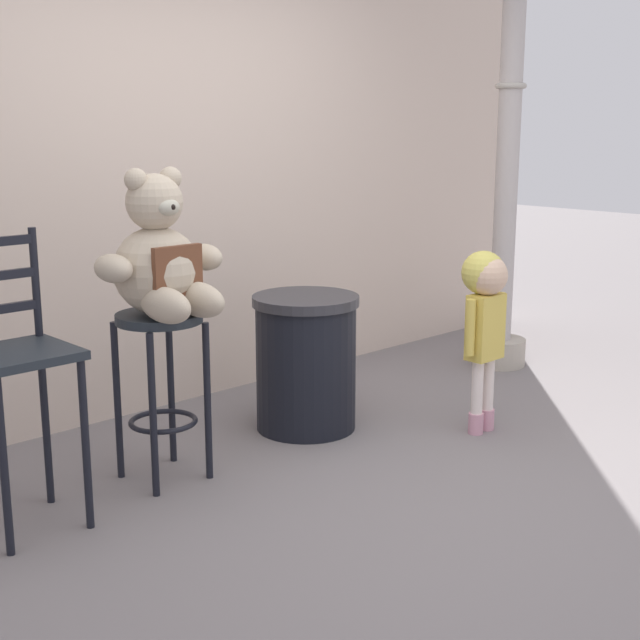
{
  "coord_description": "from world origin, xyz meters",
  "views": [
    {
      "loc": [
        -2.74,
        -2.33,
        1.59
      ],
      "look_at": [
        0.13,
        0.68,
        0.65
      ],
      "focal_mm": 49.77,
      "sensor_mm": 36.0,
      "label": 1
    }
  ],
  "objects_px": {
    "teddy_bear": "(161,261)",
    "bar_chair_empty": "(17,368)",
    "trash_bin": "(306,362)",
    "lamppost": "(507,174)",
    "child_walking": "(485,302)",
    "bar_stool_with_teddy": "(161,362)"
  },
  "relations": [
    {
      "from": "child_walking",
      "to": "bar_chair_empty",
      "type": "distance_m",
      "value": 2.3
    },
    {
      "from": "lamppost",
      "to": "bar_chair_empty",
      "type": "relative_size",
      "value": 2.66
    },
    {
      "from": "bar_stool_with_teddy",
      "to": "bar_chair_empty",
      "type": "distance_m",
      "value": 0.68
    },
    {
      "from": "teddy_bear",
      "to": "child_walking",
      "type": "relative_size",
      "value": 0.66
    },
    {
      "from": "teddy_bear",
      "to": "child_walking",
      "type": "height_order",
      "value": "teddy_bear"
    },
    {
      "from": "lamppost",
      "to": "bar_chair_empty",
      "type": "height_order",
      "value": "lamppost"
    },
    {
      "from": "trash_bin",
      "to": "bar_chair_empty",
      "type": "bearing_deg",
      "value": -177.13
    },
    {
      "from": "trash_bin",
      "to": "lamppost",
      "type": "bearing_deg",
      "value": 0.75
    },
    {
      "from": "trash_bin",
      "to": "lamppost",
      "type": "relative_size",
      "value": 0.23
    },
    {
      "from": "trash_bin",
      "to": "bar_chair_empty",
      "type": "xyz_separation_m",
      "value": [
        -1.6,
        -0.08,
        0.3
      ]
    },
    {
      "from": "trash_bin",
      "to": "lamppost",
      "type": "xyz_separation_m",
      "value": [
        1.77,
        0.02,
        0.9
      ]
    },
    {
      "from": "teddy_bear",
      "to": "trash_bin",
      "type": "bearing_deg",
      "value": 5.13
    },
    {
      "from": "teddy_bear",
      "to": "bar_chair_empty",
      "type": "distance_m",
      "value": 0.76
    },
    {
      "from": "bar_stool_with_teddy",
      "to": "teddy_bear",
      "type": "bearing_deg",
      "value": -90.0
    },
    {
      "from": "child_walking",
      "to": "trash_bin",
      "type": "height_order",
      "value": "child_walking"
    },
    {
      "from": "lamppost",
      "to": "bar_stool_with_teddy",
      "type": "bearing_deg",
      "value": -178.39
    },
    {
      "from": "bar_stool_with_teddy",
      "to": "lamppost",
      "type": "distance_m",
      "value": 2.79
    },
    {
      "from": "bar_stool_with_teddy",
      "to": "teddy_bear",
      "type": "xyz_separation_m",
      "value": [
        -0.0,
        -0.03,
        0.46
      ]
    },
    {
      "from": "teddy_bear",
      "to": "trash_bin",
      "type": "height_order",
      "value": "teddy_bear"
    },
    {
      "from": "teddy_bear",
      "to": "bar_chair_empty",
      "type": "relative_size",
      "value": 0.54
    },
    {
      "from": "child_walking",
      "to": "trash_bin",
      "type": "relative_size",
      "value": 1.34
    },
    {
      "from": "bar_stool_with_teddy",
      "to": "lamppost",
      "type": "xyz_separation_m",
      "value": [
        2.69,
        0.08,
        0.72
      ]
    }
  ]
}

